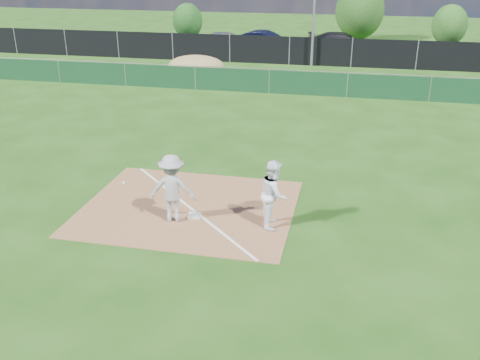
% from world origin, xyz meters
% --- Properties ---
extents(ground, '(90.00, 90.00, 0.00)m').
position_xyz_m(ground, '(0.00, 10.00, 0.00)').
color(ground, '#1B440E').
rests_on(ground, ground).
extents(infield_dirt, '(6.00, 5.00, 0.02)m').
position_xyz_m(infield_dirt, '(0.00, 1.00, 0.01)').
color(infield_dirt, brown).
rests_on(infield_dirt, ground).
extents(foul_line, '(5.01, 5.01, 0.01)m').
position_xyz_m(foul_line, '(0.00, 1.00, 0.03)').
color(foul_line, white).
rests_on(foul_line, infield_dirt).
extents(green_fence, '(44.00, 0.05, 1.20)m').
position_xyz_m(green_fence, '(0.00, 15.00, 0.60)').
color(green_fence, '#0D3119').
rests_on(green_fence, ground).
extents(dirt_mound, '(3.38, 2.60, 1.17)m').
position_xyz_m(dirt_mound, '(-5.00, 18.50, 0.58)').
color(dirt_mound, olive).
rests_on(dirt_mound, ground).
extents(black_fence, '(46.00, 0.04, 1.80)m').
position_xyz_m(black_fence, '(0.00, 23.00, 0.90)').
color(black_fence, black).
rests_on(black_fence, ground).
extents(parking_lot, '(46.00, 9.00, 0.01)m').
position_xyz_m(parking_lot, '(0.00, 28.00, 0.01)').
color(parking_lot, black).
rests_on(parking_lot, ground).
extents(light_pole, '(0.16, 0.16, 8.00)m').
position_xyz_m(light_pole, '(1.50, 22.70, 4.00)').
color(light_pole, slate).
rests_on(light_pole, ground).
extents(first_base, '(0.37, 0.37, 0.07)m').
position_xyz_m(first_base, '(0.32, 0.44, 0.06)').
color(first_base, silver).
rests_on(first_base, infield_dirt).
extents(play_at_first, '(1.99, 0.84, 1.89)m').
position_xyz_m(play_at_first, '(-0.16, 0.14, 0.96)').
color(play_at_first, '#ADADB0').
rests_on(play_at_first, infield_dirt).
extents(runner, '(0.81, 0.98, 1.85)m').
position_xyz_m(runner, '(2.54, 0.46, 0.93)').
color(runner, white).
rests_on(runner, ground).
extents(car_left, '(4.21, 2.02, 1.39)m').
position_xyz_m(car_left, '(-5.36, 27.60, 0.70)').
color(car_left, '#B4B8BC').
rests_on(car_left, parking_lot).
extents(car_mid, '(4.82, 2.45, 1.52)m').
position_xyz_m(car_mid, '(-2.31, 27.29, 0.77)').
color(car_mid, black).
rests_on(car_mid, parking_lot).
extents(car_right, '(5.24, 2.81, 1.44)m').
position_xyz_m(car_right, '(3.21, 28.35, 0.73)').
color(car_right, black).
rests_on(car_right, parking_lot).
extents(tree_left, '(2.51, 2.51, 2.97)m').
position_xyz_m(tree_left, '(-9.81, 32.17, 1.53)').
color(tree_left, '#382316').
rests_on(tree_left, ground).
extents(tree_mid, '(3.94, 3.94, 4.67)m').
position_xyz_m(tree_mid, '(4.24, 34.53, 2.41)').
color(tree_mid, '#382316').
rests_on(tree_mid, ground).
extents(tree_right, '(2.68, 2.68, 3.18)m').
position_xyz_m(tree_right, '(11.16, 33.03, 1.64)').
color(tree_right, '#382316').
rests_on(tree_right, ground).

